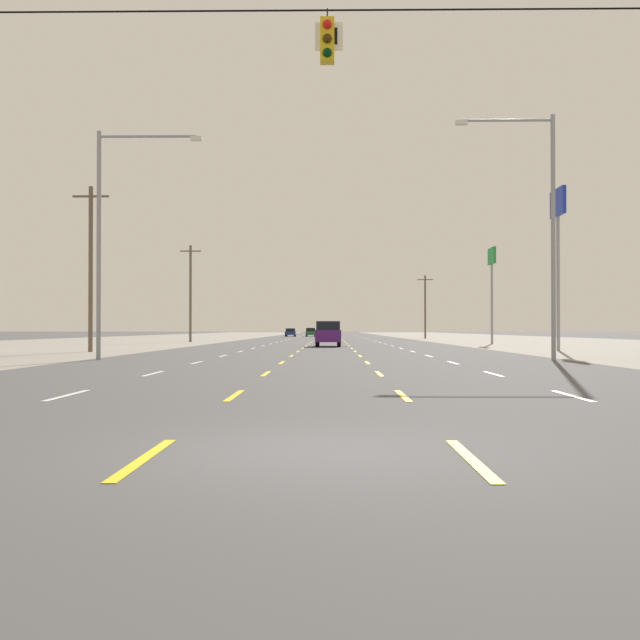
{
  "coord_description": "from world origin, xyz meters",
  "views": [
    {
      "loc": [
        0.25,
        -8.49,
        1.4
      ],
      "look_at": [
        -0.48,
        42.62,
        2.0
      ],
      "focal_mm": 41.85,
      "sensor_mm": 36.0,
      "label": 1
    }
  ],
  "objects_px": {
    "sedan_far_left_mid": "(291,332)",
    "pole_sign_right_row_2": "(492,269)",
    "pole_sign_right_row_1": "(558,224)",
    "streetlight_right_row_0": "(544,219)",
    "streetlight_left_row_0": "(110,226)",
    "hatchback_inner_left_midfar": "(311,332)",
    "suv_center_turn_near": "(327,332)",
    "suv_center_turn_nearest": "(328,333)"
  },
  "relations": [
    {
      "from": "pole_sign_right_row_1",
      "to": "streetlight_right_row_0",
      "type": "height_order",
      "value": "streetlight_right_row_0"
    },
    {
      "from": "suv_center_turn_near",
      "to": "streetlight_right_row_0",
      "type": "bearing_deg",
      "value": -81.07
    },
    {
      "from": "suv_center_turn_near",
      "to": "streetlight_left_row_0",
      "type": "xyz_separation_m",
      "value": [
        -9.42,
        -63.48,
        4.97
      ]
    },
    {
      "from": "streetlight_right_row_0",
      "to": "streetlight_left_row_0",
      "type": "bearing_deg",
      "value": 180.0
    },
    {
      "from": "pole_sign_right_row_1",
      "to": "streetlight_right_row_0",
      "type": "distance_m",
      "value": 15.32
    },
    {
      "from": "sedan_far_left_mid",
      "to": "hatchback_inner_left_midfar",
      "type": "relative_size",
      "value": 1.15
    },
    {
      "from": "pole_sign_right_row_1",
      "to": "streetlight_left_row_0",
      "type": "relative_size",
      "value": 1.0
    },
    {
      "from": "pole_sign_right_row_2",
      "to": "streetlight_right_row_0",
      "type": "distance_m",
      "value": 36.04
    },
    {
      "from": "suv_center_turn_nearest",
      "to": "sedan_far_left_mid",
      "type": "height_order",
      "value": "suv_center_turn_nearest"
    },
    {
      "from": "sedan_far_left_mid",
      "to": "streetlight_left_row_0",
      "type": "distance_m",
      "value": 98.76
    },
    {
      "from": "suv_center_turn_nearest",
      "to": "streetlight_right_row_0",
      "type": "distance_m",
      "value": 27.57
    },
    {
      "from": "suv_center_turn_nearest",
      "to": "streetlight_right_row_0",
      "type": "bearing_deg",
      "value": -69.05
    },
    {
      "from": "suv_center_turn_nearest",
      "to": "hatchback_inner_left_midfar",
      "type": "height_order",
      "value": "suv_center_turn_nearest"
    },
    {
      "from": "suv_center_turn_near",
      "to": "hatchback_inner_left_midfar",
      "type": "relative_size",
      "value": 1.26
    },
    {
      "from": "hatchback_inner_left_midfar",
      "to": "streetlight_left_row_0",
      "type": "height_order",
      "value": "streetlight_left_row_0"
    },
    {
      "from": "streetlight_right_row_0",
      "to": "sedan_far_left_mid",
      "type": "bearing_deg",
      "value": 99.55
    },
    {
      "from": "sedan_far_left_mid",
      "to": "pole_sign_right_row_1",
      "type": "relative_size",
      "value": 0.44
    },
    {
      "from": "sedan_far_left_mid",
      "to": "pole_sign_right_row_2",
      "type": "bearing_deg",
      "value": -70.76
    },
    {
      "from": "suv_center_turn_nearest",
      "to": "pole_sign_right_row_2",
      "type": "distance_m",
      "value": 19.2
    },
    {
      "from": "suv_center_turn_nearest",
      "to": "suv_center_turn_near",
      "type": "xyz_separation_m",
      "value": [
        -0.3,
        38.21,
        0.0
      ]
    },
    {
      "from": "suv_center_turn_nearest",
      "to": "pole_sign_right_row_1",
      "type": "xyz_separation_m",
      "value": [
        14.68,
        -10.9,
        7.03
      ]
    },
    {
      "from": "suv_center_turn_nearest",
      "to": "streetlight_left_row_0",
      "type": "height_order",
      "value": "streetlight_left_row_0"
    },
    {
      "from": "streetlight_right_row_0",
      "to": "suv_center_turn_near",
      "type": "bearing_deg",
      "value": 98.93
    },
    {
      "from": "suv_center_turn_near",
      "to": "streetlight_left_row_0",
      "type": "relative_size",
      "value": 0.48
    },
    {
      "from": "hatchback_inner_left_midfar",
      "to": "streetlight_left_row_0",
      "type": "bearing_deg",
      "value": -93.67
    },
    {
      "from": "streetlight_left_row_0",
      "to": "hatchback_inner_left_midfar",
      "type": "bearing_deg",
      "value": 86.33
    },
    {
      "from": "pole_sign_right_row_1",
      "to": "streetlight_left_row_0",
      "type": "bearing_deg",
      "value": -149.5
    },
    {
      "from": "sedan_far_left_mid",
      "to": "streetlight_left_row_0",
      "type": "relative_size",
      "value": 0.44
    },
    {
      "from": "sedan_far_left_mid",
      "to": "streetlight_right_row_0",
      "type": "height_order",
      "value": "streetlight_right_row_0"
    },
    {
      "from": "suv_center_turn_nearest",
      "to": "sedan_far_left_mid",
      "type": "relative_size",
      "value": 1.09
    },
    {
      "from": "pole_sign_right_row_2",
      "to": "streetlight_left_row_0",
      "type": "bearing_deg",
      "value": -124.82
    },
    {
      "from": "streetlight_left_row_0",
      "to": "streetlight_right_row_0",
      "type": "relative_size",
      "value": 0.94
    },
    {
      "from": "pole_sign_right_row_2",
      "to": "streetlight_right_row_0",
      "type": "height_order",
      "value": "streetlight_right_row_0"
    },
    {
      "from": "suv_center_turn_near",
      "to": "streetlight_right_row_0",
      "type": "distance_m",
      "value": 64.48
    },
    {
      "from": "suv_center_turn_near",
      "to": "pole_sign_right_row_2",
      "type": "height_order",
      "value": "pole_sign_right_row_2"
    },
    {
      "from": "pole_sign_right_row_2",
      "to": "streetlight_left_row_0",
      "type": "relative_size",
      "value": 0.86
    },
    {
      "from": "pole_sign_right_row_1",
      "to": "pole_sign_right_row_2",
      "type": "xyz_separation_m",
      "value": [
        0.39,
        21.26,
        -1.18
      ]
    },
    {
      "from": "suv_center_turn_near",
      "to": "pole_sign_right_row_1",
      "type": "xyz_separation_m",
      "value": [
        14.98,
        -49.11,
        7.03
      ]
    },
    {
      "from": "pole_sign_right_row_1",
      "to": "pole_sign_right_row_2",
      "type": "relative_size",
      "value": 1.16
    },
    {
      "from": "sedan_far_left_mid",
      "to": "pole_sign_right_row_2",
      "type": "relative_size",
      "value": 0.51
    },
    {
      "from": "suv_center_turn_nearest",
      "to": "suv_center_turn_near",
      "type": "distance_m",
      "value": 38.21
    },
    {
      "from": "hatchback_inner_left_midfar",
      "to": "pole_sign_right_row_2",
      "type": "distance_m",
      "value": 66.54
    }
  ]
}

